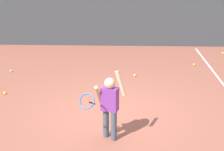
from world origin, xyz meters
name	(u,v)px	position (x,y,z in m)	size (l,w,h in m)	color
ground_plane	(112,113)	(0.00, 0.00, 0.00)	(20.00, 20.00, 0.00)	brown
back_fence_windscreen	(118,2)	(0.00, 5.87, 1.65)	(13.59, 0.08, 3.31)	#383D42
fence_post_1	(118,0)	(0.00, 5.93, 1.73)	(0.09, 0.09, 3.46)	slate
tennis_player	(109,103)	(-0.02, -1.06, 0.73)	(0.84, 0.57, 1.35)	#3F4C59
tennis_ball_1	(223,53)	(3.72, 4.83, 0.03)	(0.07, 0.07, 0.07)	#CCE033
tennis_ball_3	(11,71)	(-3.08, 2.65, 0.03)	(0.07, 0.07, 0.07)	#CCE033
tennis_ball_4	(135,75)	(0.56, 2.39, 0.03)	(0.07, 0.07, 0.07)	#CCE033
tennis_ball_5	(5,93)	(-2.70, 0.97, 0.03)	(0.07, 0.07, 0.07)	#CCE033
tennis_ball_6	(194,65)	(2.45, 3.45, 0.03)	(0.07, 0.07, 0.07)	#CCE033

